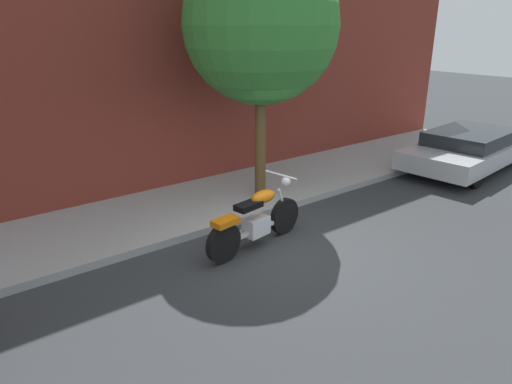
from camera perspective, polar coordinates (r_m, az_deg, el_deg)
name	(u,v)px	position (r m, az deg, el deg)	size (l,w,h in m)	color
ground_plane	(288,246)	(8.05, 3.97, -6.71)	(60.00, 60.00, 0.00)	#303335
sidewalk	(211,201)	(9.86, -5.61, -1.11)	(19.13, 2.51, 0.14)	#9D9D9D
building_facade	(167,28)	(10.51, -10.93, 19.32)	(19.13, 0.50, 7.08)	maroon
motorcycle	(256,221)	(7.83, -0.03, -3.58)	(2.16, 0.72, 1.16)	black
parked_car_silver	(470,148)	(13.39, 24.95, 4.99)	(4.70, 2.30, 1.03)	black
street_tree	(261,26)	(9.33, 0.59, 19.86)	(3.01, 3.01, 5.10)	brown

